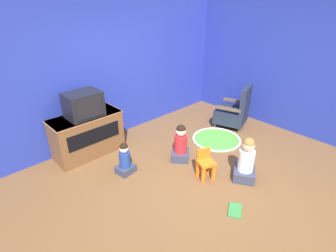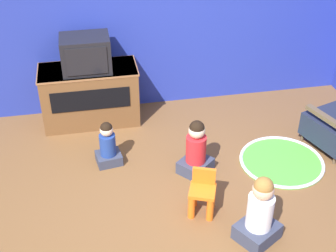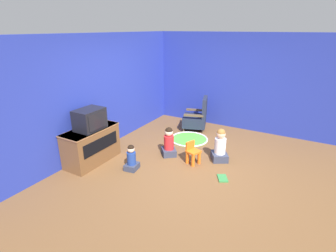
{
  "view_description": "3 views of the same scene",
  "coord_description": "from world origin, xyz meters",
  "px_view_note": "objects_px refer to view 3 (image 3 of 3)",
  "views": [
    {
      "loc": [
        -2.5,
        -2.01,
        2.56
      ],
      "look_at": [
        0.05,
        0.67,
        0.69
      ],
      "focal_mm": 28.0,
      "sensor_mm": 36.0,
      "label": 1
    },
    {
      "loc": [
        -0.76,
        -3.26,
        3.26
      ],
      "look_at": [
        -0.03,
        0.54,
        0.68
      ],
      "focal_mm": 50.0,
      "sensor_mm": 36.0,
      "label": 2
    },
    {
      "loc": [
        -4.27,
        -1.95,
        2.66
      ],
      "look_at": [
        0.02,
        0.48,
        0.8
      ],
      "focal_mm": 28.0,
      "sensor_mm": 36.0,
      "label": 3
    }
  ],
  "objects_px": {
    "yellow_kid_chair": "(193,154)",
    "book": "(223,178)",
    "television": "(90,119)",
    "child_watching_center": "(131,159)",
    "black_armchair": "(197,118)",
    "child_watching_left": "(220,147)",
    "tv_cabinet": "(92,145)",
    "child_watching_right": "(169,143)"
  },
  "relations": [
    {
      "from": "yellow_kid_chair",
      "to": "book",
      "type": "xyz_separation_m",
      "value": [
        -0.28,
        -0.75,
        -0.2
      ]
    },
    {
      "from": "television",
      "to": "child_watching_center",
      "type": "relative_size",
      "value": 1.07
    },
    {
      "from": "television",
      "to": "black_armchair",
      "type": "relative_size",
      "value": 0.62
    },
    {
      "from": "black_armchair",
      "to": "child_watching_left",
      "type": "relative_size",
      "value": 1.3
    },
    {
      "from": "tv_cabinet",
      "to": "television",
      "type": "xyz_separation_m",
      "value": [
        -0.0,
        -0.03,
        0.56
      ]
    },
    {
      "from": "child_watching_right",
      "to": "child_watching_center",
      "type": "bearing_deg",
      "value": 119.44
    },
    {
      "from": "child_watching_right",
      "to": "book",
      "type": "relative_size",
      "value": 2.08
    },
    {
      "from": "child_watching_center",
      "to": "book",
      "type": "xyz_separation_m",
      "value": [
        0.55,
        -1.69,
        -0.22
      ]
    },
    {
      "from": "television",
      "to": "book",
      "type": "relative_size",
      "value": 1.82
    },
    {
      "from": "child_watching_right",
      "to": "book",
      "type": "bearing_deg",
      "value": -145.73
    },
    {
      "from": "television",
      "to": "child_watching_left",
      "type": "relative_size",
      "value": 0.8
    },
    {
      "from": "black_armchair",
      "to": "child_watching_center",
      "type": "relative_size",
      "value": 1.72
    },
    {
      "from": "child_watching_right",
      "to": "book",
      "type": "distance_m",
      "value": 1.44
    },
    {
      "from": "tv_cabinet",
      "to": "black_armchair",
      "type": "bearing_deg",
      "value": -22.38
    },
    {
      "from": "television",
      "to": "child_watching_center",
      "type": "bearing_deg",
      "value": -81.41
    },
    {
      "from": "black_armchair",
      "to": "yellow_kid_chair",
      "type": "height_order",
      "value": "black_armchair"
    },
    {
      "from": "television",
      "to": "child_watching_right",
      "type": "distance_m",
      "value": 1.74
    },
    {
      "from": "child_watching_right",
      "to": "child_watching_left",
      "type": "bearing_deg",
      "value": -113.42
    },
    {
      "from": "yellow_kid_chair",
      "to": "child_watching_center",
      "type": "height_order",
      "value": "child_watching_center"
    },
    {
      "from": "television",
      "to": "child_watching_center",
      "type": "distance_m",
      "value": 1.14
    },
    {
      "from": "child_watching_left",
      "to": "tv_cabinet",
      "type": "bearing_deg",
      "value": 89.69
    },
    {
      "from": "black_armchair",
      "to": "child_watching_right",
      "type": "height_order",
      "value": "black_armchair"
    },
    {
      "from": "tv_cabinet",
      "to": "child_watching_right",
      "type": "distance_m",
      "value": 1.64
    },
    {
      "from": "yellow_kid_chair",
      "to": "book",
      "type": "relative_size",
      "value": 1.49
    },
    {
      "from": "child_watching_right",
      "to": "book",
      "type": "xyz_separation_m",
      "value": [
        -0.37,
        -1.36,
        -0.27
      ]
    },
    {
      "from": "black_armchair",
      "to": "child_watching_center",
      "type": "xyz_separation_m",
      "value": [
        -2.65,
        0.23,
        -0.11
      ]
    },
    {
      "from": "child_watching_center",
      "to": "child_watching_right",
      "type": "height_order",
      "value": "child_watching_right"
    },
    {
      "from": "television",
      "to": "child_watching_right",
      "type": "relative_size",
      "value": 0.87
    },
    {
      "from": "child_watching_left",
      "to": "book",
      "type": "xyz_separation_m",
      "value": [
        -0.69,
        -0.31,
        -0.29
      ]
    },
    {
      "from": "tv_cabinet",
      "to": "child_watching_right",
      "type": "bearing_deg",
      "value": -49.99
    },
    {
      "from": "television",
      "to": "book",
      "type": "height_order",
      "value": "television"
    },
    {
      "from": "child_watching_left",
      "to": "child_watching_center",
      "type": "height_order",
      "value": "child_watching_left"
    },
    {
      "from": "child_watching_center",
      "to": "book",
      "type": "distance_m",
      "value": 1.79
    },
    {
      "from": "yellow_kid_chair",
      "to": "child_watching_right",
      "type": "height_order",
      "value": "child_watching_right"
    },
    {
      "from": "tv_cabinet",
      "to": "yellow_kid_chair",
      "type": "relative_size",
      "value": 2.56
    },
    {
      "from": "child_watching_center",
      "to": "black_armchair",
      "type": "bearing_deg",
      "value": -13.45
    },
    {
      "from": "tv_cabinet",
      "to": "black_armchair",
      "type": "relative_size",
      "value": 1.29
    },
    {
      "from": "tv_cabinet",
      "to": "child_watching_left",
      "type": "bearing_deg",
      "value": -59.14
    },
    {
      "from": "black_armchair",
      "to": "child_watching_left",
      "type": "distance_m",
      "value": 1.82
    },
    {
      "from": "tv_cabinet",
      "to": "book",
      "type": "relative_size",
      "value": 3.8
    },
    {
      "from": "book",
      "to": "child_watching_right",
      "type": "bearing_deg",
      "value": 45.97
    },
    {
      "from": "yellow_kid_chair",
      "to": "child_watching_left",
      "type": "relative_size",
      "value": 0.65
    }
  ]
}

